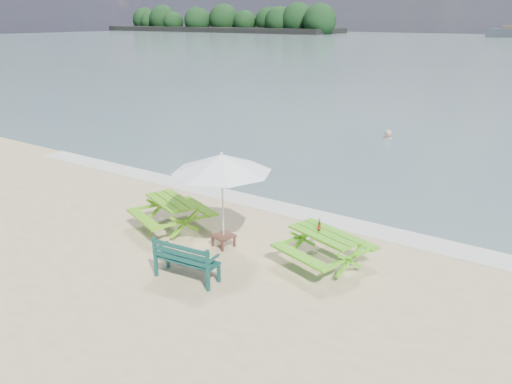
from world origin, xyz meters
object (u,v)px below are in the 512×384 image
Objects in this scene: side_table at (224,240)px; beer_bottle at (319,227)px; swimmer at (387,148)px; patio_umbrella at (222,163)px; picnic_table_left at (172,215)px; park_bench at (187,267)px; picnic_table_right at (325,249)px.

beer_bottle is (2.20, 0.54, 0.69)m from side_table.
beer_bottle is at bearing -76.57° from swimmer.
beer_bottle is at bearing 13.85° from side_table.
beer_bottle is at bearing 13.85° from patio_umbrella.
park_bench reaches higher than picnic_table_left.
patio_umbrella is at bearing -166.15° from beer_bottle.
picnic_table_right is at bearing 12.30° from side_table.
beer_bottle is 0.16× the size of swimmer.
park_bench is at bearing -85.75° from swimmer.
park_bench is at bearing -78.62° from side_table.
picnic_table_left is at bearing 139.62° from park_bench.
picnic_table_left is 1.75m from side_table.
beer_bottle is at bearing 6.28° from picnic_table_left.
swimmer is at bearing 94.25° from park_bench.
side_table is at bearing -3.66° from picnic_table_left.
park_bench is at bearing -78.62° from patio_umbrella.
side_table is 0.20× the size of patio_umbrella.
beer_bottle is (3.94, 0.43, 0.48)m from picnic_table_left.
patio_umbrella is at bearing -3.66° from picnic_table_left.
park_bench is at bearing -40.38° from picnic_table_left.
patio_umbrella reaches higher than picnic_table_right.
park_bench is (-2.05, -2.16, -0.10)m from picnic_table_right.
side_table is at bearing 0.00° from patio_umbrella.
picnic_table_left is 2.71m from park_bench.
beer_bottle reaches higher than picnic_table_right.
side_table is at bearing 101.38° from park_bench.
picnic_table_right is 2.45m from side_table.
park_bench is 2.62× the size of side_table.
patio_umbrella is 1.59× the size of swimmer.
picnic_table_right is at bearing 12.30° from patio_umbrella.
picnic_table_left is 1.05× the size of picnic_table_right.
swimmer is at bearing 93.34° from patio_umbrella.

